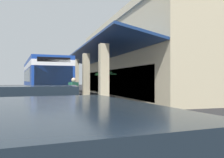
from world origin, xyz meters
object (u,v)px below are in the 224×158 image
Objects in this scene: parked_sedan_red at (29,117)px; potted_palm at (107,94)px; pedestrian at (74,92)px; transit_bus at (44,77)px.

potted_palm is at bearing 156.14° from parked_sedan_red.
pedestrian is (-6.68, 1.96, 0.23)m from parked_sedan_red.
pedestrian reaches higher than parked_sedan_red.
transit_bus is 5.10× the size of potted_palm.
parked_sedan_red is 2.64× the size of pedestrian.
potted_palm is (2.68, 4.54, -1.28)m from transit_bus.
parked_sedan_red is (14.39, -0.63, -1.10)m from transit_bus.
potted_palm is (-11.71, 5.18, -0.18)m from parked_sedan_red.
parked_sedan_red is 6.97m from pedestrian.
pedestrian is at bearing 163.67° from parked_sedan_red.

